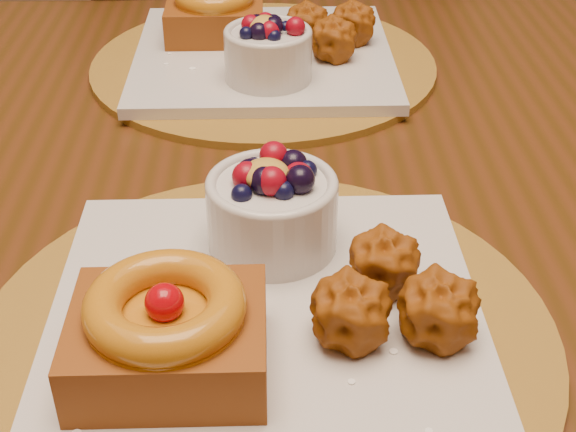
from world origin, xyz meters
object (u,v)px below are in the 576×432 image
object	(u,v)px
place_setting_far	(261,48)
dining_table	(266,239)
chair_far	(223,77)
place_setting_near	(261,302)

from	to	relation	value
place_setting_far	dining_table	bearing A→B (deg)	-89.28
dining_table	chair_far	world-z (taller)	chair_far
dining_table	place_setting_near	distance (m)	0.24
dining_table	chair_far	bearing A→B (deg)	95.59
place_setting_near	place_setting_far	bearing A→B (deg)	89.95
place_setting_far	chair_far	xyz separation A→B (m)	(-0.08, 0.60, -0.30)
place_setting_near	chair_far	size ratio (longest dim) A/B	0.44
chair_far	dining_table	bearing A→B (deg)	-105.99
dining_table	chair_far	size ratio (longest dim) A/B	1.86
dining_table	place_setting_far	size ratio (longest dim) A/B	4.21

